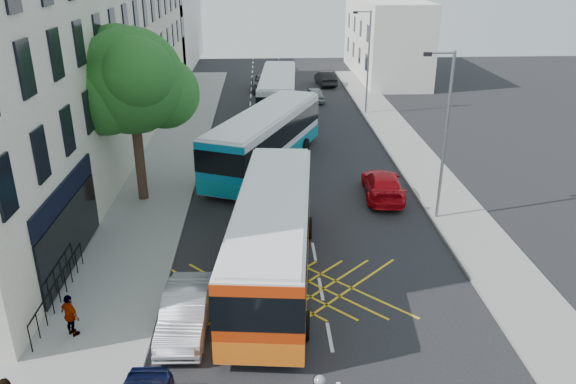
{
  "coord_description": "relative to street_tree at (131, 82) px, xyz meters",
  "views": [
    {
      "loc": [
        -2.15,
        -12.56,
        11.91
      ],
      "look_at": [
        -1.07,
        10.56,
        2.2
      ],
      "focal_mm": 35.0,
      "sensor_mm": 36.0,
      "label": 1
    }
  ],
  "objects": [
    {
      "name": "lamp_near",
      "position": [
        14.71,
        -2.97,
        -1.68
      ],
      "size": [
        1.45,
        0.15,
        8.0
      ],
      "color": "slate",
      "rests_on": "pavement_right"
    },
    {
      "name": "terrace_main",
      "position": [
        -5.49,
        9.52,
        0.46
      ],
      "size": [
        8.3,
        45.0,
        13.5
      ],
      "color": "beige",
      "rests_on": "ground"
    },
    {
      "name": "railings",
      "position": [
        -1.19,
        -9.67,
        -5.57
      ],
      "size": [
        0.08,
        5.6,
        1.14
      ],
      "primitive_type": null,
      "color": "black",
      "rests_on": "pavement_left"
    },
    {
      "name": "distant_car_grey",
      "position": [
        6.6,
        26.31,
        -5.57
      ],
      "size": [
        2.54,
        5.23,
        1.43
      ],
      "primitive_type": "imported",
      "rotation": [
        0.0,
        0.0,
        0.03
      ],
      "color": "#46494E",
      "rests_on": "ground"
    },
    {
      "name": "lamp_far",
      "position": [
        14.71,
        17.03,
        -1.68
      ],
      "size": [
        1.45,
        0.15,
        8.0
      ],
      "color": "slate",
      "rests_on": "pavement_right"
    },
    {
      "name": "pavement_right",
      "position": [
        16.01,
        0.03,
        -6.22
      ],
      "size": [
        3.0,
        70.0,
        0.15
      ],
      "primitive_type": "cube",
      "color": "gray",
      "rests_on": "ground"
    },
    {
      "name": "distant_car_silver",
      "position": [
        11.01,
        21.77,
        -5.66
      ],
      "size": [
        1.76,
        3.79,
        1.26
      ],
      "primitive_type": "imported",
      "rotation": [
        0.0,
        0.0,
        3.22
      ],
      "color": "#95969C",
      "rests_on": "ground"
    },
    {
      "name": "pavement_left",
      "position": [
        0.01,
        0.03,
        -6.22
      ],
      "size": [
        5.0,
        70.0,
        0.15
      ],
      "primitive_type": "cube",
      "color": "gray",
      "rests_on": "ground"
    },
    {
      "name": "parked_car_silver",
      "position": [
        3.61,
        -11.25,
        -5.58
      ],
      "size": [
        1.63,
        4.35,
        1.42
      ],
      "primitive_type": "imported",
      "rotation": [
        0.0,
        0.0,
        -0.03
      ],
      "color": "#AAACB2",
      "rests_on": "ground"
    },
    {
      "name": "street_tree",
      "position": [
        0.0,
        0.0,
        0.0
      ],
      "size": [
        6.3,
        5.7,
        8.8
      ],
      "color": "#382619",
      "rests_on": "pavement_left"
    },
    {
      "name": "bus_far",
      "position": [
        7.65,
        17.38,
        -4.54
      ],
      "size": [
        3.53,
        12.0,
        3.33
      ],
      "rotation": [
        0.0,
        0.0,
        -0.07
      ],
      "color": "silver",
      "rests_on": "ground"
    },
    {
      "name": "red_hatchback",
      "position": [
        12.72,
        -0.05,
        -5.59
      ],
      "size": [
        2.35,
        4.99,
        1.41
      ],
      "primitive_type": "imported",
      "rotation": [
        0.0,
        0.0,
        3.06
      ],
      "color": "red",
      "rests_on": "ground"
    },
    {
      "name": "pedestrian_far",
      "position": [
        -0.14,
        -11.62,
        -5.37
      ],
      "size": [
        0.94,
        0.85,
        1.54
      ],
      "primitive_type": "imported",
      "rotation": [
        0.0,
        0.0,
        2.48
      ],
      "color": "gray",
      "rests_on": "pavement_left"
    },
    {
      "name": "distant_car_dark",
      "position": [
        12.75,
        28.42,
        -5.59
      ],
      "size": [
        1.95,
        4.42,
        1.41
      ],
      "primitive_type": "imported",
      "rotation": [
        0.0,
        0.0,
        3.25
      ],
      "color": "black",
      "rests_on": "ground"
    },
    {
      "name": "building_right",
      "position": [
        19.51,
        33.03,
        -2.29
      ],
      "size": [
        6.0,
        18.0,
        8.0
      ],
      "primitive_type": "cube",
      "color": "silver",
      "rests_on": "ground"
    },
    {
      "name": "terrace_far",
      "position": [
        -5.49,
        40.03,
        -1.29
      ],
      "size": [
        8.0,
        20.0,
        10.0
      ],
      "primitive_type": "cube",
      "color": "silver",
      "rests_on": "ground"
    },
    {
      "name": "bus_near",
      "position": [
        6.69,
        -7.79,
        -4.49
      ],
      "size": [
        3.95,
        12.35,
        3.41
      ],
      "rotation": [
        0.0,
        0.0,
        -0.1
      ],
      "color": "silver",
      "rests_on": "ground"
    },
    {
      "name": "bus_mid",
      "position": [
        6.5,
        4.87,
        -4.47
      ],
      "size": [
        7.4,
        12.43,
        3.46
      ],
      "rotation": [
        0.0,
        0.0,
        -0.4
      ],
      "color": "silver",
      "rests_on": "ground"
    }
  ]
}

